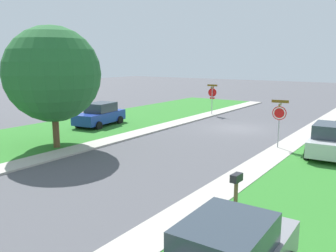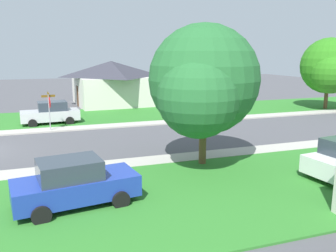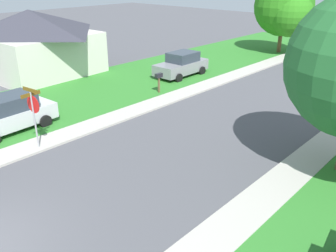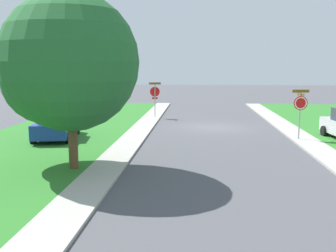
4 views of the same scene
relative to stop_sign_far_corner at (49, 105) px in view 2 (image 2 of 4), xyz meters
The scene contains 12 objects.
sidewalk_east 11.98m from the stop_sign_far_corner, 39.90° to the left, with size 1.40×56.00×0.10m, color #ADA89E.
lawn_east 15.84m from the stop_sign_far_corner, 28.86° to the left, with size 8.00×56.00×0.08m, color #2D7528.
sidewalk_west 7.82m from the stop_sign_far_corner, 92.40° to the left, with size 1.40×56.00×0.10m, color #ADA89E.
lawn_west 9.29m from the stop_sign_far_corner, 123.46° to the left, with size 8.00×56.00×0.08m, color #2D7528.
stop_sign_far_corner is the anchor object (origin of this frame).
car_blue_kerbside_mid 13.30m from the stop_sign_far_corner, ahead, with size 2.49×4.51×1.76m.
car_silver_driveway_right 2.91m from the stop_sign_far_corner, behind, with size 2.27×4.41×1.76m.
car_grey_near_corner 13.52m from the stop_sign_far_corner, 103.47° to the left, with size 2.10×4.33×1.76m.
tree_sidewalk_near 12.74m from the stop_sign_far_corner, 32.42° to the left, with size 5.61×5.22×6.78m.
tree_across_left 25.54m from the stop_sign_far_corner, 93.32° to the left, with size 5.71×5.31×6.88m.
house_left_setback 13.72m from the stop_sign_far_corner, 151.86° to the left, with size 9.43×8.30×4.60m.
mailbox 9.23m from the stop_sign_far_corner, 99.50° to the left, with size 0.27×0.49×1.31m.
Camera 2 is at (21.04, 4.37, 5.37)m, focal length 37.53 mm.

